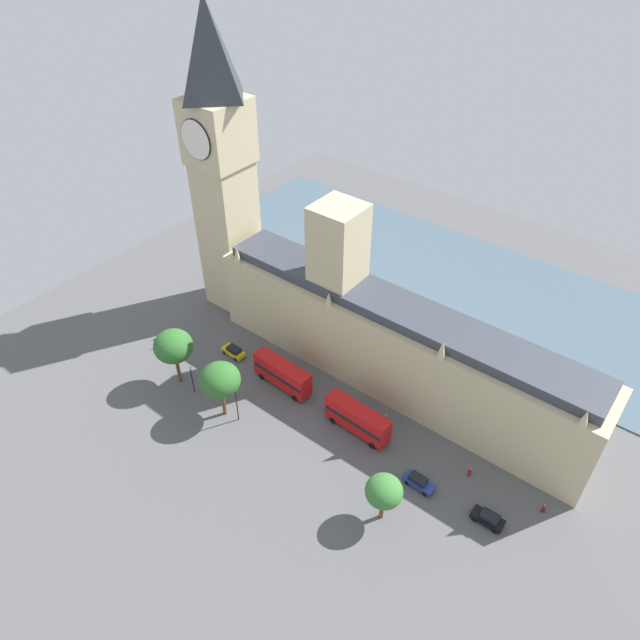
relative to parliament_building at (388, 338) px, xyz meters
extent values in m
plane|color=#565659|center=(1.99, 1.41, -8.46)|extent=(133.69, 133.69, 0.00)
cube|color=#475B6B|center=(-31.04, 1.41, -8.33)|extent=(36.31, 120.32, 0.25)
cube|color=#CCBA8E|center=(-0.01, 1.41, -1.40)|extent=(10.27, 63.69, 14.11)
cube|color=#CCBA8E|center=(-0.01, -10.05, 5.59)|extent=(7.08, 7.08, 28.10)
cube|color=#383D47|center=(-0.01, 1.41, 6.46)|extent=(7.81, 61.14, 1.60)
cone|color=#CCBA8E|center=(4.73, -27.24, 7.15)|extent=(1.20, 1.20, 2.99)
cone|color=#CCBA8E|center=(4.73, -8.14, 6.74)|extent=(1.20, 1.20, 2.17)
cone|color=#CCBA8E|center=(4.73, 10.97, 7.23)|extent=(1.20, 1.20, 3.14)
cone|color=#CCBA8E|center=(4.73, 30.07, 6.87)|extent=(1.20, 1.20, 2.42)
cube|color=#CCBA8E|center=(-0.57, -34.47, 5.47)|extent=(8.12, 8.12, 27.86)
cube|color=#CCBA8E|center=(-0.57, -34.47, 24.60)|extent=(8.93, 8.93, 10.39)
cylinder|color=silver|center=(4.04, -34.47, 24.60)|extent=(0.25, 6.17, 6.17)
torus|color=black|center=(4.04, -34.47, 24.60)|extent=(0.24, 6.41, 6.41)
cylinder|color=silver|center=(-0.57, -39.08, 24.60)|extent=(6.17, 0.25, 6.17)
torus|color=black|center=(-0.57, -39.08, 24.60)|extent=(6.41, 0.24, 6.41)
pyramid|color=#2D3338|center=(-0.57, -34.47, 36.99)|extent=(8.93, 8.93, 14.39)
cube|color=gold|center=(11.45, -23.38, -7.74)|extent=(1.90, 4.33, 0.75)
cube|color=black|center=(11.46, -23.17, -7.04)|extent=(1.57, 2.44, 0.65)
cylinder|color=black|center=(12.24, -24.77, -8.12)|extent=(0.27, 0.69, 0.68)
cylinder|color=black|center=(10.60, -24.73, -8.12)|extent=(0.27, 0.69, 0.68)
cylinder|color=black|center=(12.31, -22.03, -8.12)|extent=(0.27, 0.69, 0.68)
cylinder|color=black|center=(10.67, -21.99, -8.12)|extent=(0.27, 0.69, 0.68)
cube|color=red|center=(11.75, -11.93, -5.81)|extent=(2.96, 10.60, 4.20)
cube|color=black|center=(11.75, -11.93, -5.72)|extent=(3.01, 10.20, 0.70)
cylinder|color=black|center=(10.76, -8.21, -7.91)|extent=(0.40, 1.11, 1.10)
cylinder|color=black|center=(13.06, -8.31, -7.91)|extent=(0.40, 1.11, 1.10)
cylinder|color=black|center=(10.44, -15.55, -7.91)|extent=(0.40, 1.11, 1.10)
cylinder|color=black|center=(12.73, -15.65, -7.91)|extent=(0.40, 1.11, 1.10)
cube|color=red|center=(12.04, 2.91, -5.81)|extent=(2.91, 10.59, 4.20)
cube|color=black|center=(12.04, 2.91, -5.72)|extent=(2.96, 10.19, 0.70)
cylinder|color=black|center=(11.04, 6.63, -7.91)|extent=(0.39, 1.11, 1.10)
cylinder|color=black|center=(13.34, 6.54, -7.91)|extent=(0.39, 1.11, 1.10)
cylinder|color=black|center=(10.75, -0.71, -7.91)|extent=(0.39, 1.11, 1.10)
cylinder|color=black|center=(13.05, -0.80, -7.91)|extent=(0.39, 1.11, 1.10)
cube|color=navy|center=(14.83, 15.22, -7.74)|extent=(1.82, 4.47, 0.75)
cube|color=black|center=(14.82, 15.00, -7.04)|extent=(1.50, 2.51, 0.65)
cylinder|color=black|center=(14.08, 16.65, -8.12)|extent=(0.26, 0.69, 0.68)
cylinder|color=black|center=(15.64, 16.62, -8.12)|extent=(0.26, 0.69, 0.68)
cylinder|color=black|center=(14.02, 13.82, -8.12)|extent=(0.26, 0.69, 0.68)
cylinder|color=black|center=(15.57, 13.78, -8.12)|extent=(0.26, 0.69, 0.68)
cube|color=black|center=(14.14, 24.95, -7.74)|extent=(1.91, 4.24, 0.75)
cube|color=black|center=(14.14, 25.16, -7.04)|extent=(1.59, 2.38, 0.65)
cylinder|color=black|center=(15.01, 23.61, -8.12)|extent=(0.26, 0.68, 0.68)
cylinder|color=black|center=(13.31, 23.59, -8.12)|extent=(0.26, 0.68, 0.68)
cylinder|color=black|center=(14.97, 26.31, -8.12)|extent=(0.26, 0.68, 0.68)
cylinder|color=black|center=(13.27, 26.29, -8.12)|extent=(0.26, 0.68, 0.68)
cylinder|color=gray|center=(7.95, 5.37, -7.80)|extent=(0.60, 0.60, 1.31)
sphere|color=beige|center=(7.95, 5.37, -7.02)|extent=(0.25, 0.25, 0.25)
cube|color=black|center=(7.72, 5.52, -7.74)|extent=(0.25, 0.31, 0.23)
cylinder|color=maroon|center=(8.23, 30.06, -7.82)|extent=(0.56, 0.56, 1.28)
sphere|color=tan|center=(8.23, 30.06, -7.06)|extent=(0.25, 0.25, 0.25)
cube|color=black|center=(8.47, 30.17, -7.75)|extent=(0.21, 0.31, 0.23)
cylinder|color=maroon|center=(9.01, 19.83, -7.78)|extent=(0.63, 0.63, 1.35)
sphere|color=tan|center=(9.01, 19.83, -6.98)|extent=(0.26, 0.26, 0.26)
cube|color=black|center=(8.78, 19.67, -7.72)|extent=(0.26, 0.31, 0.24)
cylinder|color=brown|center=(21.91, 13.72, -6.54)|extent=(0.56, 0.56, 3.84)
ellipsoid|color=#387533|center=(21.91, 13.72, -2.82)|extent=(4.80, 4.80, 4.08)
cylinder|color=brown|center=(21.81, -15.03, -5.94)|extent=(0.56, 0.56, 5.03)
ellipsoid|color=#2D6628|center=(21.81, -15.03, -1.14)|extent=(6.07, 6.07, 5.16)
cylinder|color=brown|center=(21.33, -25.79, -5.78)|extent=(0.56, 0.56, 5.35)
ellipsoid|color=#2D6628|center=(21.33, -25.79, -0.81)|extent=(6.13, 6.13, 5.21)
cylinder|color=black|center=(21.57, -22.20, -5.96)|extent=(0.18, 0.18, 5.00)
sphere|color=#F2EAC6|center=(21.57, -22.20, -3.17)|extent=(0.56, 0.56, 0.56)
cylinder|color=black|center=(21.40, -12.54, -5.21)|extent=(0.18, 0.18, 6.50)
sphere|color=#F2EAC6|center=(21.40, -12.54, -1.68)|extent=(0.56, 0.56, 0.56)
camera|label=1|loc=(59.89, 33.28, 58.98)|focal=32.36mm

